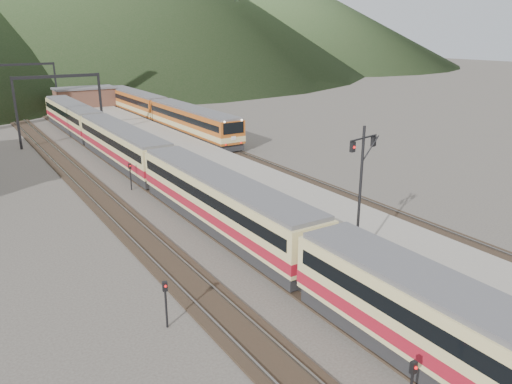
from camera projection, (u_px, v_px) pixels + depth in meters
track_main at (131, 169)px, 47.81m from camera, size 2.60×200.00×0.23m
track_far at (77, 176)px, 45.26m from camera, size 2.60×200.00×0.23m
track_second at (235, 154)px, 53.68m from camera, size 2.60×200.00×0.23m
platform at (193, 161)px, 48.93m from camera, size 8.00×100.00×1.00m
gantry_near at (59, 96)px, 56.71m from camera, size 9.55×0.25×8.00m
gantry_far at (24, 79)px, 76.79m from camera, size 9.55×0.25×8.00m
station_shed at (85, 97)px, 80.42m from camera, size 9.40×4.40×3.10m
hill_c at (234, 3)px, 232.81m from camera, size 160.00×160.00×50.00m
main_train at (162, 168)px, 40.77m from camera, size 2.92×79.94×3.56m
second_train at (160, 111)px, 69.64m from camera, size 3.00×40.86×3.66m
signal_mast at (361, 183)px, 24.90m from camera, size 2.16×0.62×7.30m
short_signal_a at (412, 382)px, 16.66m from camera, size 0.22×0.16×2.27m
short_signal_b at (130, 173)px, 41.23m from camera, size 0.23×0.17×2.27m
short_signal_c at (166, 298)px, 21.90m from camera, size 0.25×0.20×2.27m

